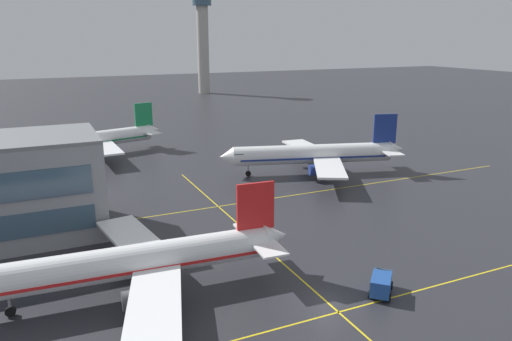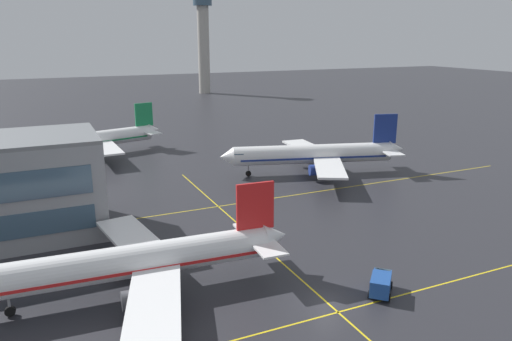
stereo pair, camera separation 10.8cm
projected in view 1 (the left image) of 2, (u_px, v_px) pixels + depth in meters
The scene contains 7 objects.
ground_plane at pixel (327, 302), 48.18m from camera, with size 600.00×600.00×0.00m, color #28282D.
airliner_front_gate at pixel (138, 261), 49.00m from camera, with size 33.45×28.81×10.40m.
airliner_second_row at pixel (315, 154), 92.36m from camera, with size 35.30×30.10×11.16m.
airliner_third_row at pixel (90, 140), 105.64m from camera, with size 33.74×28.73×10.62m.
taxiway_markings at pixel (264, 247), 60.84m from camera, with size 117.58×72.41×0.01m.
service_truck_red_van at pixel (381, 283), 49.52m from camera, with size 4.17×4.25×2.10m.
control_tower at pixel (203, 37), 218.81m from camera, with size 8.82×8.82×43.40m.
Camera 1 is at (-24.31, -36.12, 25.40)m, focal length 34.18 mm.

